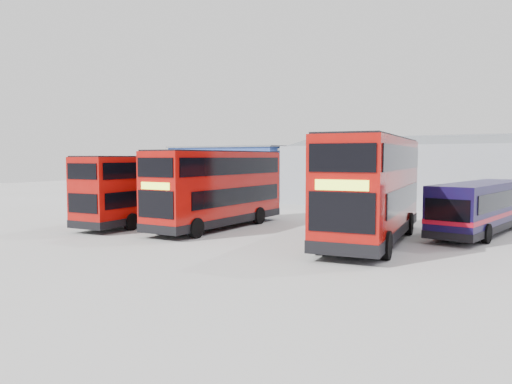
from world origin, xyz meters
name	(u,v)px	position (x,y,z in m)	size (l,w,h in m)	color
ground_plane	(264,229)	(0.00, 0.00, 0.00)	(120.00, 120.00, 0.00)	#A4A39E
office_block	(239,172)	(-14.00, 17.99, 2.58)	(12.30, 8.32, 5.12)	navy
maintenance_shed	(477,175)	(8.00, 20.00, 2.60)	(30.50, 12.00, 5.89)	#9AA1A8
double_decker_left	(144,190)	(-7.27, -2.02, 2.05)	(3.28, 9.92, 4.12)	#A20D09
double_decker_centre	(218,190)	(-2.51, -0.94, 2.20)	(2.93, 10.53, 4.41)	#A20D09
double_decker_right	(372,190)	(6.55, -0.73, 2.49)	(4.56, 12.09, 5.00)	#A20D09
single_decker_blue	(481,209)	(10.55, 4.61, 1.35)	(3.60, 10.25, 2.72)	#0D0C34
panel_van	(176,187)	(-17.54, 12.45, 1.21)	(2.84, 5.22, 2.16)	white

